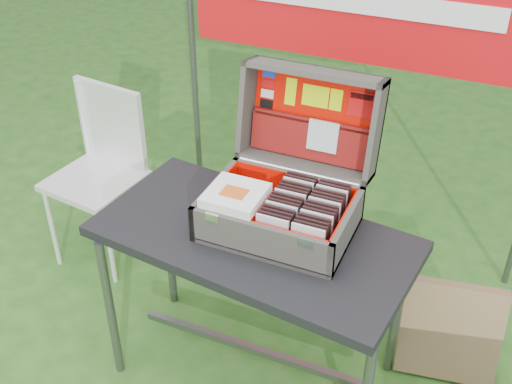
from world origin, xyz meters
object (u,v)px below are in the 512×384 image
at_px(chair, 95,182).
at_px(cardboard_box, 450,331).
at_px(suitcase, 286,164).
at_px(table, 254,307).

distance_m(chair, cardboard_box, 1.78).
bearing_deg(suitcase, table, -121.00).
distance_m(suitcase, cardboard_box, 1.03).
distance_m(table, suitcase, 0.63).
bearing_deg(cardboard_box, chair, 168.83).
bearing_deg(cardboard_box, suitcase, -171.09).
height_order(suitcase, chair, suitcase).
relative_size(chair, cardboard_box, 2.08).
relative_size(table, cardboard_box, 2.74).
relative_size(table, chair, 1.32).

